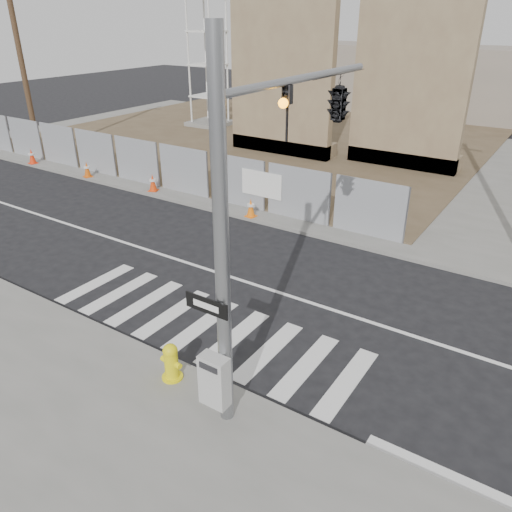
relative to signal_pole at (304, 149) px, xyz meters
The scene contains 12 objects.
ground 5.77m from the signal_pole, 140.66° to the left, with size 100.00×100.00×0.00m, color black.
sidewalk_far 16.91m from the signal_pole, 98.84° to the left, with size 50.00×20.00×0.12m, color slate.
signal_pole is the anchor object (origin of this frame).
chain_link_fence 14.80m from the signal_pole, 150.58° to the left, with size 24.60×0.04×2.00m, color gray.
concrete_wall_left 17.92m from the signal_pole, 122.11° to the left, with size 6.00×1.30×8.00m.
concrete_wall_right 16.46m from the signal_pole, 100.52° to the left, with size 5.50×1.30×8.00m.
utility_pole_left 21.84m from the signal_pole, 159.79° to the left, with size 1.60×0.28×10.00m.
fire_hydrant 5.19m from the signal_pole, 123.21° to the right, with size 0.54×0.51×0.86m.
traffic_cone_a 20.64m from the signal_pole, 161.93° to the left, with size 0.45×0.45×0.77m.
traffic_cone_b 16.74m from the signal_pole, 157.21° to the left, with size 0.47×0.47×0.73m.
traffic_cone_c 13.33m from the signal_pole, 149.14° to the left, with size 0.49×0.49×0.75m.
traffic_cone_d 9.39m from the signal_pole, 131.33° to the left, with size 0.41×0.41×0.72m.
Camera 1 is at (7.03, -10.65, 7.18)m, focal length 35.00 mm.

